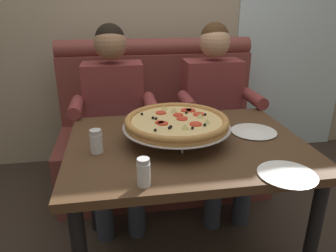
% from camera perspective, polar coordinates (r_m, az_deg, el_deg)
% --- Properties ---
extents(back_wall_with_window, '(6.00, 0.12, 2.80)m').
position_cam_1_polar(back_wall_with_window, '(2.89, -3.20, 21.43)').
color(back_wall_with_window, tan).
rests_on(back_wall_with_window, ground_plane).
extents(window_panel, '(1.10, 0.02, 2.80)m').
position_cam_1_polar(window_panel, '(3.25, 22.54, 19.95)').
color(window_panel, white).
rests_on(window_panel, ground_plane).
extents(booth_bench, '(1.55, 0.78, 1.13)m').
position_cam_1_polar(booth_bench, '(2.53, -1.28, -1.85)').
color(booth_bench, brown).
rests_on(booth_bench, ground_plane).
extents(dining_table, '(1.15, 0.88, 0.75)m').
position_cam_1_polar(dining_table, '(1.61, 3.30, -5.93)').
color(dining_table, '#4C331E').
rests_on(dining_table, ground_plane).
extents(diner_left, '(0.54, 0.64, 1.27)m').
position_cam_1_polar(diner_left, '(2.15, -9.59, 2.46)').
color(diner_left, '#2D3342').
rests_on(diner_left, ground_plane).
extents(diner_right, '(0.54, 0.64, 1.27)m').
position_cam_1_polar(diner_right, '(2.25, 8.49, 3.41)').
color(diner_right, '#2D3342').
rests_on(diner_right, ground_plane).
extents(pizza, '(0.53, 0.53, 0.13)m').
position_cam_1_polar(pizza, '(1.54, 1.59, 0.71)').
color(pizza, silver).
rests_on(pizza, dining_table).
extents(shaker_oregano, '(0.06, 0.06, 0.11)m').
position_cam_1_polar(shaker_oregano, '(1.48, -12.75, -2.97)').
color(shaker_oregano, white).
rests_on(shaker_oregano, dining_table).
extents(shaker_pepper_flakes, '(0.05, 0.05, 0.11)m').
position_cam_1_polar(shaker_pepper_flakes, '(1.19, -4.39, -8.64)').
color(shaker_pepper_flakes, white).
rests_on(shaker_pepper_flakes, dining_table).
extents(plate_near_left, '(0.24, 0.24, 0.02)m').
position_cam_1_polar(plate_near_left, '(1.73, 15.15, -0.77)').
color(plate_near_left, white).
rests_on(plate_near_left, dining_table).
extents(plate_near_right, '(0.23, 0.23, 0.02)m').
position_cam_1_polar(plate_near_right, '(1.36, 20.66, -7.90)').
color(plate_near_right, white).
rests_on(plate_near_right, dining_table).
extents(patio_chair, '(0.42, 0.42, 0.86)m').
position_cam_1_polar(patio_chair, '(3.94, 17.66, 7.59)').
color(patio_chair, black).
rests_on(patio_chair, ground_plane).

